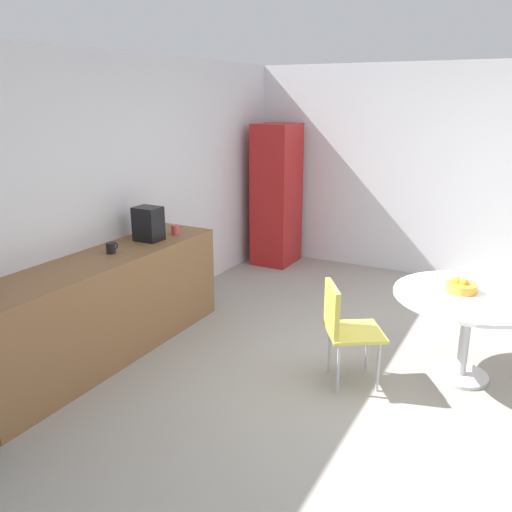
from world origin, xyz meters
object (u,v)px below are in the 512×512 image
(locker_cabinet, at_px, (277,195))
(mug_white, at_px, (176,230))
(mug_green, at_px, (111,248))
(round_table, at_px, (468,309))
(coffee_maker, at_px, (148,224))
(fruit_bowl, at_px, (461,286))
(chair_yellow, at_px, (343,322))

(locker_cabinet, distance_m, mug_white, 2.23)
(locker_cabinet, height_order, mug_green, locker_cabinet)
(round_table, relative_size, coffee_maker, 3.65)
(locker_cabinet, height_order, fruit_bowl, locker_cabinet)
(chair_yellow, relative_size, mug_green, 6.43)
(locker_cabinet, bearing_deg, round_table, -127.60)
(fruit_bowl, distance_m, mug_green, 2.92)
(round_table, distance_m, mug_green, 3.00)
(round_table, height_order, chair_yellow, chair_yellow)
(round_table, relative_size, mug_white, 9.07)
(chair_yellow, bearing_deg, mug_white, 77.58)
(fruit_bowl, relative_size, mug_green, 1.87)
(fruit_bowl, height_order, mug_green, mug_green)
(mug_white, bearing_deg, fruit_bowl, -86.58)
(chair_yellow, height_order, mug_green, mug_green)
(chair_yellow, relative_size, fruit_bowl, 3.44)
(chair_yellow, bearing_deg, mug_green, 100.70)
(mug_white, relative_size, mug_green, 1.00)
(round_table, distance_m, mug_white, 2.76)
(locker_cabinet, bearing_deg, coffee_maker, 177.73)
(fruit_bowl, bearing_deg, locker_cabinet, 52.03)
(coffee_maker, bearing_deg, fruit_bowl, -80.54)
(locker_cabinet, bearing_deg, chair_yellow, -144.53)
(mug_white, bearing_deg, coffee_maker, 163.62)
(locker_cabinet, distance_m, round_table, 3.45)
(locker_cabinet, xyz_separation_m, mug_white, (-2.23, 0.01, 0.01))
(locker_cabinet, distance_m, chair_yellow, 3.27)
(mug_green, xyz_separation_m, coffee_maker, (0.49, -0.01, 0.11))
(fruit_bowl, bearing_deg, chair_yellow, 126.96)
(coffee_maker, bearing_deg, mug_green, 178.61)
(round_table, relative_size, chair_yellow, 1.41)
(mug_white, relative_size, coffee_maker, 0.40)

